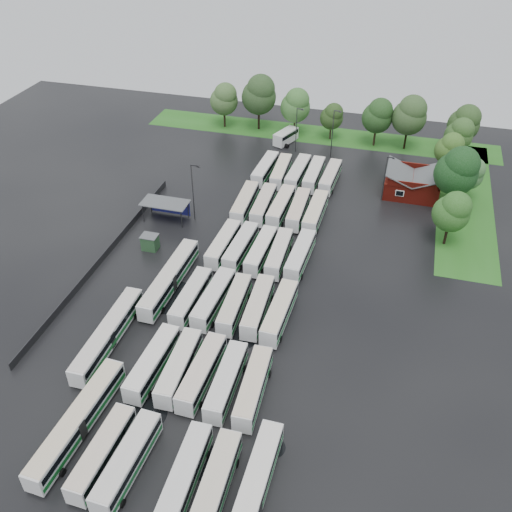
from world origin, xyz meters
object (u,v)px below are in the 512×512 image
(artic_bus_west_a, at_px, (78,421))
(artic_bus_east, at_px, (251,498))
(minibus, at_px, (286,136))
(brick_building, at_px, (412,185))

(artic_bus_west_a, xyz_separation_m, artic_bus_east, (21.30, -3.62, 0.00))
(artic_bus_east, bearing_deg, minibus, 101.29)
(brick_building, bearing_deg, minibus, 150.87)
(artic_bus_west_a, distance_m, minibus, 81.38)
(artic_bus_west_a, distance_m, artic_bus_east, 21.60)
(brick_building, bearing_deg, artic_bus_west_a, -116.73)
(brick_building, distance_m, artic_bus_west_a, 73.38)
(brick_building, height_order, artic_bus_west_a, brick_building)
(minibus, bearing_deg, artic_bus_east, -58.11)
(brick_building, relative_size, minibus, 1.43)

